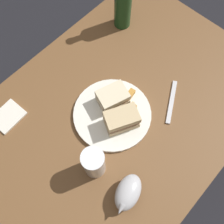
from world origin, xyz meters
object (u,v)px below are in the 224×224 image
object	(u,v)px
pint_glass	(94,164)
cider_bottle	(123,3)
plate	(112,115)
gravy_boat	(128,193)
sandwich_half_right	(113,98)
napkin	(8,116)
fork	(171,102)
sandwich_half_left	(122,120)

from	to	relation	value
pint_glass	cider_bottle	xyz separation A→B (m)	(0.52, 0.35, 0.05)
plate	cider_bottle	world-z (taller)	cider_bottle
pint_glass	gravy_boat	distance (m)	0.14
sandwich_half_right	napkin	bearing A→B (deg)	141.03
plate	sandwich_half_right	bearing A→B (deg)	38.72
plate	gravy_boat	distance (m)	0.29
plate	fork	distance (m)	0.23
plate	fork	xyz separation A→B (m)	(0.19, -0.13, -0.00)
pint_glass	gravy_boat	xyz separation A→B (m)	(0.01, -0.14, -0.02)
sandwich_half_right	napkin	xyz separation A→B (m)	(-0.30, 0.24, -0.04)
napkin	fork	bearing A→B (deg)	-41.62
plate	pint_glass	world-z (taller)	pint_glass
sandwich_half_right	gravy_boat	distance (m)	0.33
plate	sandwich_half_right	size ratio (longest dim) A/B	2.30
napkin	pint_glass	bearing A→B (deg)	-77.12
sandwich_half_left	sandwich_half_right	world-z (taller)	sandwich_half_left
sandwich_half_right	fork	xyz separation A→B (m)	(0.15, -0.16, -0.04)
sandwich_half_left	fork	world-z (taller)	sandwich_half_left
pint_glass	gravy_boat	bearing A→B (deg)	-86.26
pint_glass	napkin	distance (m)	0.38
cider_bottle	fork	world-z (taller)	cider_bottle
gravy_boat	fork	world-z (taller)	gravy_boat
gravy_boat	napkin	distance (m)	0.51
plate	cider_bottle	bearing A→B (deg)	36.91
sandwich_half_right	cider_bottle	size ratio (longest dim) A/B	0.44
fork	cider_bottle	bearing A→B (deg)	39.37
pint_glass	cider_bottle	distance (m)	0.63
plate	sandwich_half_right	world-z (taller)	sandwich_half_right
pint_glass	fork	distance (m)	0.38
cider_bottle	napkin	size ratio (longest dim) A/B	2.58
sandwich_half_left	fork	size ratio (longest dim) A/B	0.74
pint_glass	napkin	xyz separation A→B (m)	(-0.08, 0.36, -0.06)
cider_bottle	gravy_boat	bearing A→B (deg)	-136.69
sandwich_half_right	pint_glass	world-z (taller)	pint_glass
sandwich_half_right	pint_glass	distance (m)	0.25
pint_glass	gravy_boat	size ratio (longest dim) A/B	1.05
pint_glass	fork	world-z (taller)	pint_glass
fork	napkin	bearing A→B (deg)	109.40
plate	cider_bottle	distance (m)	0.45
gravy_boat	fork	xyz separation A→B (m)	(0.36, 0.10, -0.04)
napkin	fork	xyz separation A→B (m)	(0.45, -0.40, -0.00)
sandwich_half_left	cider_bottle	distance (m)	0.47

